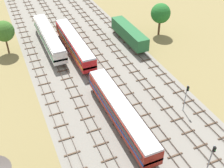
% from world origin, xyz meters
% --- Properties ---
extents(ground_plane, '(480.00, 480.00, 0.00)m').
position_xyz_m(ground_plane, '(0.00, 56.00, 0.00)').
color(ground_plane, olive).
extents(ballast_bed, '(25.82, 176.00, 0.01)m').
position_xyz_m(ballast_bed, '(0.00, 56.00, 0.00)').
color(ballast_bed, gray).
rests_on(ballast_bed, ground).
extents(track_far_left, '(2.40, 126.00, 0.29)m').
position_xyz_m(track_far_left, '(-10.91, 57.00, 0.14)').
color(track_far_left, '#47382D').
rests_on(track_far_left, ground).
extents(track_left, '(2.40, 126.00, 0.29)m').
position_xyz_m(track_left, '(-6.55, 57.00, 0.14)').
color(track_left, '#47382D').
rests_on(track_left, ground).
extents(track_centre_left, '(2.40, 126.00, 0.29)m').
position_xyz_m(track_centre_left, '(-2.18, 57.00, 0.14)').
color(track_centre_left, '#47382D').
rests_on(track_centre_left, ground).
extents(track_centre, '(2.40, 126.00, 0.29)m').
position_xyz_m(track_centre, '(2.18, 57.00, 0.14)').
color(track_centre, '#47382D').
rests_on(track_centre, ground).
extents(track_centre_right, '(2.40, 126.00, 0.29)m').
position_xyz_m(track_centre_right, '(6.55, 57.00, 0.14)').
color(track_centre_right, '#47382D').
rests_on(track_centre_right, ground).
extents(track_right, '(2.40, 126.00, 0.29)m').
position_xyz_m(track_right, '(10.91, 57.00, 0.14)').
color(track_right, '#47382D').
rests_on(track_right, ground).
extents(diesel_railcar_centre_left_mid, '(2.96, 20.50, 3.80)m').
position_xyz_m(diesel_railcar_centre_left_mid, '(-2.18, 40.28, 2.60)').
color(diesel_railcar_centre_left_mid, maroon).
rests_on(diesel_railcar_centre_left_mid, ground).
extents(freight_boxcar_right_midfar, '(2.87, 14.00, 3.60)m').
position_xyz_m(freight_boxcar_right_midfar, '(10.92, 64.02, 2.45)').
color(freight_boxcar_right_midfar, '#286638').
rests_on(freight_boxcar_right_midfar, ground).
extents(diesel_railcar_centre_left_far, '(2.96, 20.50, 3.80)m').
position_xyz_m(diesel_railcar_centre_left_far, '(-2.18, 64.13, 2.60)').
color(diesel_railcar_centre_left_far, red).
rests_on(diesel_railcar_centre_left_far, ground).
extents(diesel_railcar_left_farther, '(2.96, 20.50, 3.80)m').
position_xyz_m(diesel_railcar_left_farther, '(-6.55, 69.10, 2.60)').
color(diesel_railcar_left_farther, white).
rests_on(diesel_railcar_left_farther, ground).
extents(signal_post_nearest, '(0.28, 0.47, 5.19)m').
position_xyz_m(signal_post_nearest, '(8.73, 38.96, 3.31)').
color(signal_post_nearest, gray).
rests_on(signal_post_nearest, ground).
extents(signal_post_near, '(0.28, 0.47, 5.26)m').
position_xyz_m(signal_post_near, '(4.36, 27.51, 3.35)').
color(signal_post_near, gray).
rests_on(signal_post_near, ground).
extents(lineside_tree_0, '(4.43, 4.43, 7.45)m').
position_xyz_m(lineside_tree_0, '(-15.54, 70.33, 5.22)').
color(lineside_tree_0, '#4C331E').
rests_on(lineside_tree_0, ground).
extents(lineside_tree_1, '(4.68, 4.68, 7.83)m').
position_xyz_m(lineside_tree_1, '(19.58, 65.03, 5.46)').
color(lineside_tree_1, '#4C331E').
rests_on(lineside_tree_1, ground).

